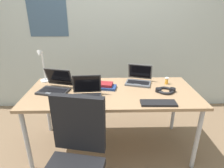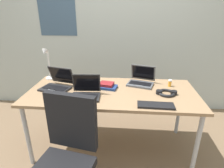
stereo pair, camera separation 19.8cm
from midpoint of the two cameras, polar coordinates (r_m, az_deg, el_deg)
ground_plane at (r=2.42m, az=2.47°, el=-18.34°), size 12.00×12.00×0.00m
wall_back at (r=2.94m, az=3.85°, el=16.98°), size 6.00×0.13×2.60m
desk at (r=2.04m, az=2.79°, el=-3.62°), size 1.80×0.80×0.74m
desk_lamp at (r=2.36m, az=-16.71°, el=5.76°), size 0.12×0.18×0.40m
laptop_back_left at (r=2.22m, az=11.40°, el=0.99°), size 0.34×0.32×0.21m
laptop_near_mouse at (r=2.12m, az=-13.83°, el=-0.16°), size 0.37×0.35×0.22m
laptop_near_lamp at (r=1.88m, az=-5.05°, el=-2.66°), size 0.29×0.24×0.21m
external_keyboard at (r=1.77m, az=16.35°, el=-6.34°), size 0.33×0.13×0.02m
computer_mouse at (r=1.79m, az=-12.88°, el=-5.46°), size 0.10×0.11×0.03m
cell_phone at (r=2.24m, az=-7.39°, el=0.39°), size 0.12×0.15×0.01m
headphones at (r=2.04m, az=18.94°, el=-2.62°), size 0.21×0.18×0.04m
pill_bottle at (r=2.24m, az=19.65°, el=0.25°), size 0.04×0.04×0.08m
book_stack at (r=2.07m, az=1.19°, el=-0.61°), size 0.23×0.18×0.06m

